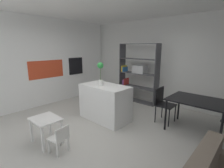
% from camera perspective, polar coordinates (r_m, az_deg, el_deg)
% --- Properties ---
extents(ground_plane, '(9.03, 9.03, 0.00)m').
position_cam_1_polar(ground_plane, '(4.05, -3.71, -15.00)').
color(ground_plane, beige).
extents(back_partition, '(6.57, 0.06, 2.80)m').
position_cam_1_polar(back_partition, '(5.79, 15.84, 7.47)').
color(back_partition, silver).
rests_on(back_partition, ground_plane).
extents(tall_cabinet_run_left, '(0.66, 4.90, 2.80)m').
position_cam_1_polar(tall_cabinet_run_left, '(6.04, -23.42, 7.11)').
color(tall_cabinet_run_left, white).
rests_on(tall_cabinet_run_left, ground_plane).
extents(cabinet_niche_splashback, '(0.01, 1.16, 0.57)m').
position_cam_1_polar(cabinet_niche_splashback, '(5.77, -21.70, 4.74)').
color(cabinet_niche_splashback, '#CC4223').
rests_on(cabinet_niche_splashback, ground_plane).
extents(built_in_oven, '(0.06, 0.57, 0.61)m').
position_cam_1_polar(built_in_oven, '(6.32, -12.40, 6.14)').
color(built_in_oven, black).
rests_on(built_in_oven, ground_plane).
extents(kitchen_island, '(1.29, 0.69, 0.92)m').
position_cam_1_polar(kitchen_island, '(4.35, -2.46, -6.38)').
color(kitchen_island, white).
rests_on(kitchen_island, ground_plane).
extents(potted_plant_on_island, '(0.16, 0.16, 0.59)m').
position_cam_1_polar(potted_plant_on_island, '(4.15, -4.04, 4.09)').
color(potted_plant_on_island, white).
rests_on(potted_plant_on_island, kitchen_island).
extents(open_bookshelf, '(1.43, 0.33, 1.99)m').
position_cam_1_polar(open_bookshelf, '(5.77, 8.56, 3.38)').
color(open_bookshelf, '#4C4C51').
rests_on(open_bookshelf, ground_plane).
extents(child_table, '(0.58, 0.47, 0.52)m').
position_cam_1_polar(child_table, '(3.57, -21.94, -12.34)').
color(child_table, white).
rests_on(child_table, ground_plane).
extents(child_chair_right, '(0.33, 0.33, 0.52)m').
position_cam_1_polar(child_chair_right, '(3.24, -17.61, -17.34)').
color(child_chair_right, white).
rests_on(child_chair_right, ground_plane).
extents(dining_table, '(1.20, 0.89, 0.75)m').
position_cam_1_polar(dining_table, '(4.09, 27.58, -5.81)').
color(dining_table, black).
rests_on(dining_table, ground_plane).
extents(dining_chair_island_side, '(0.42, 0.45, 0.87)m').
position_cam_1_polar(dining_chair_island_side, '(4.39, 17.13, -5.80)').
color(dining_chair_island_side, black).
rests_on(dining_chair_island_side, ground_plane).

